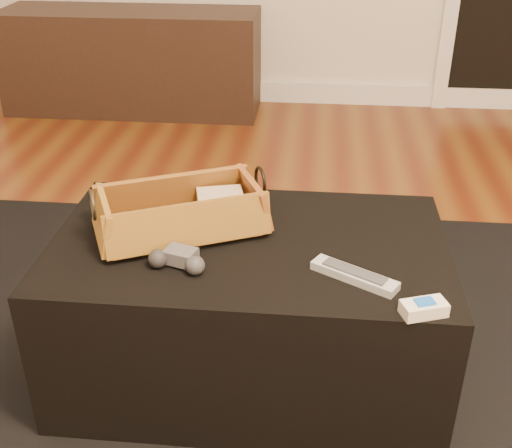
# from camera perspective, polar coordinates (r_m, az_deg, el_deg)

# --- Properties ---
(baseboard) EXTENTS (5.00, 0.04, 0.12)m
(baseboard) POSITION_cam_1_polar(r_m,az_deg,el_deg) (4.01, 3.64, 11.59)
(baseboard) COLOR white
(baseboard) RESTS_ON floor
(media_cabinet) EXTENTS (1.45, 0.45, 0.57)m
(media_cabinet) POSITION_cam_1_polar(r_m,az_deg,el_deg) (3.89, -10.93, 14.02)
(media_cabinet) COLOR black
(media_cabinet) RESTS_ON floor
(area_rug) EXTENTS (2.60, 2.00, 0.01)m
(area_rug) POSITION_cam_1_polar(r_m,az_deg,el_deg) (1.84, -0.73, -13.83)
(area_rug) COLOR black
(area_rug) RESTS_ON floor
(ottoman) EXTENTS (1.00, 0.60, 0.42)m
(ottoman) POSITION_cam_1_polar(r_m,az_deg,el_deg) (1.74, -0.60, -7.47)
(ottoman) COLOR black
(ottoman) RESTS_ON area_rug
(tv_remote) EXTENTS (0.22, 0.16, 0.02)m
(tv_remote) POSITION_cam_1_polar(r_m,az_deg,el_deg) (1.64, -7.24, -0.22)
(tv_remote) COLOR black
(tv_remote) RESTS_ON wicker_basket
(cloth_bundle) EXTENTS (0.14, 0.11, 0.06)m
(cloth_bundle) POSITION_cam_1_polar(r_m,az_deg,el_deg) (1.70, -3.19, 1.86)
(cloth_bundle) COLOR tan
(cloth_bundle) RESTS_ON wicker_basket
(wicker_basket) EXTENTS (0.48, 0.38, 0.15)m
(wicker_basket) POSITION_cam_1_polar(r_m,az_deg,el_deg) (1.65, -6.68, 0.88)
(wicker_basket) COLOR brown
(wicker_basket) RESTS_ON ottoman
(game_controller) EXTENTS (0.15, 0.10, 0.05)m
(game_controller) POSITION_cam_1_polar(r_m,az_deg,el_deg) (1.51, -6.94, -3.16)
(game_controller) COLOR #444448
(game_controller) RESTS_ON ottoman
(silver_remote) EXTENTS (0.20, 0.15, 0.02)m
(silver_remote) POSITION_cam_1_polar(r_m,az_deg,el_deg) (1.48, 8.73, -4.51)
(silver_remote) COLOR silver
(silver_remote) RESTS_ON ottoman
(cream_gadget) EXTENTS (0.11, 0.08, 0.03)m
(cream_gadget) POSITION_cam_1_polar(r_m,az_deg,el_deg) (1.40, 14.70, -7.24)
(cream_gadget) COLOR silver
(cream_gadget) RESTS_ON ottoman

